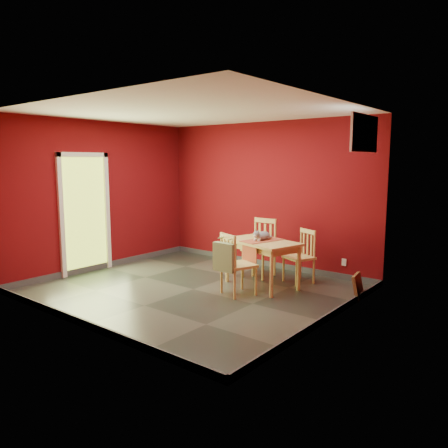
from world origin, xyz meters
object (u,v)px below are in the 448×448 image
Objects in this scene: dining_table at (262,246)px; cat at (263,234)px; chair_near at (236,263)px; picture_frame at (358,287)px; tote_bag at (225,257)px; chair_far_right at (301,255)px; chair_far_left at (260,247)px.

cat is (-0.02, 0.04, 0.19)m from dining_table.
chair_near is 1.79m from picture_frame.
tote_bag is at bearing -143.84° from picture_frame.
chair_far_right is 2.26× the size of cat.
chair_near is 2.44× the size of picture_frame.
chair_far_left reaches higher than dining_table.
cat is (-0.39, -0.55, 0.39)m from chair_far_right.
chair_far_left is 0.68m from cat.
tote_bag is (-0.10, -0.83, -0.04)m from dining_table.
cat is 1.01× the size of picture_frame.
tote_bag reaches higher than dining_table.
chair_far_left reaches higher than tote_bag.
picture_frame is at bearing -6.75° from chair_far_left.
chair_far_left is 2.57× the size of cat.
dining_table is 1.32× the size of chair_far_left.
cat is (0.36, -0.48, 0.33)m from chair_far_left.
dining_table is 0.64m from chair_near.
chair_far_left is 1.14× the size of chair_far_right.
dining_table is at bearing 83.36° from tote_bag.
chair_far_right is at bearing 71.82° from tote_bag.
dining_table is at bearing -121.93° from chair_far_right.
cat is at bearing -169.82° from picture_frame.
dining_table is at bearing -44.10° from cat.
chair_far_left is at bearing -174.79° from chair_far_right.
cat is 1.64m from picture_frame.
chair_far_right reaches higher than dining_table.
chair_near is 0.75m from cat.
dining_table is at bearing -54.26° from chair_far_left.
chair_near is at bearing -71.95° from cat.
chair_near and cat have the same top height.
tote_bag is at bearing -74.68° from cat.
chair_far_left is at bearing 106.24° from chair_near.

